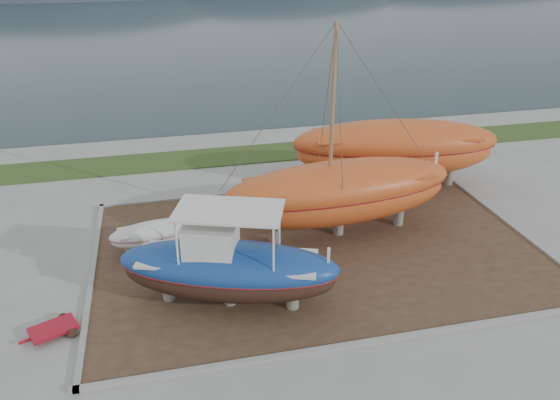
{
  "coord_description": "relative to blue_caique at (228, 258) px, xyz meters",
  "views": [
    {
      "loc": [
        -6.03,
        -14.92,
        11.84
      ],
      "look_at": [
        -1.63,
        4.0,
        2.47
      ],
      "focal_mm": 35.0,
      "sensor_mm": 36.0,
      "label": 1
    }
  ],
  "objects": [
    {
      "name": "ground",
      "position": [
        4.15,
        -1.03,
        -1.93
      ],
      "size": [
        140.0,
        140.0,
        0.0
      ],
      "primitive_type": "plane",
      "color": "gray",
      "rests_on": "ground"
    },
    {
      "name": "dirt_patch",
      "position": [
        4.15,
        2.97,
        -1.9
      ],
      "size": [
        18.0,
        12.0,
        0.06
      ],
      "primitive_type": "cube",
      "color": "#422D1E",
      "rests_on": "ground"
    },
    {
      "name": "curb_frame",
      "position": [
        4.15,
        2.97,
        -1.85
      ],
      "size": [
        18.6,
        12.6,
        0.15
      ],
      "primitive_type": null,
      "color": "gray",
      "rests_on": "ground"
    },
    {
      "name": "grass_strip",
      "position": [
        4.15,
        14.47,
        -1.89
      ],
      "size": [
        44.0,
        3.0,
        0.08
      ],
      "primitive_type": "cube",
      "color": "#284219",
      "rests_on": "ground"
    },
    {
      "name": "sea",
      "position": [
        4.15,
        68.97,
        -1.93
      ],
      "size": [
        260.0,
        100.0,
        0.04
      ],
      "primitive_type": null,
      "color": "#17292E",
      "rests_on": "ground"
    },
    {
      "name": "blue_caique",
      "position": [
        0.0,
        0.0,
        0.0
      ],
      "size": [
        8.11,
        4.85,
        3.73
      ],
      "primitive_type": null,
      "rotation": [
        0.0,
        0.0,
        -0.34
      ],
      "color": "navy",
      "rests_on": "dirt_patch"
    },
    {
      "name": "white_dinghy",
      "position": [
        -2.44,
        4.51,
        -1.3
      ],
      "size": [
        3.94,
        1.98,
        1.13
      ],
      "primitive_type": null,
      "rotation": [
        0.0,
        0.0,
        0.15
      ],
      "color": "silver",
      "rests_on": "dirt_patch"
    },
    {
      "name": "orange_sailboat",
      "position": [
        5.38,
        3.95,
        2.65
      ],
      "size": [
        10.39,
        3.76,
        9.03
      ],
      "primitive_type": null,
      "rotation": [
        0.0,
        0.0,
        0.07
      ],
      "color": "#B94A1C",
      "rests_on": "dirt_patch"
    },
    {
      "name": "orange_bare_hull",
      "position": [
        9.78,
        8.22,
        -0.14
      ],
      "size": [
        10.88,
        4.79,
        3.44
      ],
      "primitive_type": null,
      "rotation": [
        0.0,
        0.0,
        -0.16
      ],
      "color": "#B94A1C",
      "rests_on": "dirt_patch"
    },
    {
      "name": "red_trailer",
      "position": [
        -5.91,
        -0.34,
        -1.77
      ],
      "size": [
        2.45,
        1.89,
        0.31
      ],
      "primitive_type": null,
      "rotation": [
        0.0,
        0.0,
        0.41
      ],
      "color": "#A61222",
      "rests_on": "ground"
    }
  ]
}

